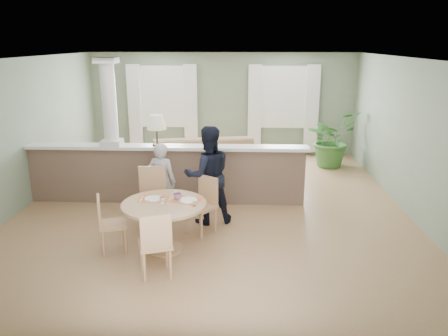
{
  "coord_description": "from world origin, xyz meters",
  "views": [
    {
      "loc": [
        0.53,
        -7.65,
        2.98
      ],
      "look_at": [
        0.24,
        -1.0,
        1.04
      ],
      "focal_mm": 35.0,
      "sensor_mm": 36.0,
      "label": 1
    }
  ],
  "objects_px": {
    "houseplant": "(331,139)",
    "child_person": "(162,182)",
    "dining_table": "(165,213)",
    "man_person": "(208,175)",
    "chair_far_man": "(204,202)",
    "sofa": "(206,161)",
    "chair_near": "(156,242)",
    "chair_side": "(108,221)",
    "chair_far_boy": "(153,195)"
  },
  "relations": [
    {
      "from": "houseplant",
      "to": "child_person",
      "type": "distance_m",
      "value": 4.98
    },
    {
      "from": "dining_table",
      "to": "man_person",
      "type": "xyz_separation_m",
      "value": [
        0.55,
        1.08,
        0.24
      ]
    },
    {
      "from": "child_person",
      "to": "houseplant",
      "type": "bearing_deg",
      "value": -121.97
    },
    {
      "from": "dining_table",
      "to": "chair_far_man",
      "type": "xyz_separation_m",
      "value": [
        0.5,
        0.68,
        -0.09
      ]
    },
    {
      "from": "houseplant",
      "to": "sofa",
      "type": "bearing_deg",
      "value": -156.47
    },
    {
      "from": "sofa",
      "to": "chair_near",
      "type": "relative_size",
      "value": 3.24
    },
    {
      "from": "houseplant",
      "to": "chair_near",
      "type": "xyz_separation_m",
      "value": [
        -3.27,
        -5.45,
        -0.17
      ]
    },
    {
      "from": "sofa",
      "to": "houseplant",
      "type": "relative_size",
      "value": 2.19
    },
    {
      "from": "chair_far_man",
      "to": "man_person",
      "type": "distance_m",
      "value": 0.52
    },
    {
      "from": "chair_far_man",
      "to": "child_person",
      "type": "height_order",
      "value": "child_person"
    },
    {
      "from": "chair_far_man",
      "to": "chair_near",
      "type": "xyz_separation_m",
      "value": [
        -0.49,
        -1.46,
        0.0
      ]
    },
    {
      "from": "chair_far_man",
      "to": "man_person",
      "type": "bearing_deg",
      "value": 120.67
    },
    {
      "from": "sofa",
      "to": "chair_far_man",
      "type": "relative_size",
      "value": 3.26
    },
    {
      "from": "sofa",
      "to": "child_person",
      "type": "bearing_deg",
      "value": -115.14
    },
    {
      "from": "dining_table",
      "to": "chair_side",
      "type": "distance_m",
      "value": 0.84
    },
    {
      "from": "chair_far_boy",
      "to": "chair_side",
      "type": "height_order",
      "value": "chair_far_boy"
    },
    {
      "from": "chair_far_man",
      "to": "chair_near",
      "type": "relative_size",
      "value": 1.0
    },
    {
      "from": "dining_table",
      "to": "child_person",
      "type": "relative_size",
      "value": 0.9
    },
    {
      "from": "chair_far_boy",
      "to": "chair_far_man",
      "type": "height_order",
      "value": "chair_far_boy"
    },
    {
      "from": "chair_side",
      "to": "child_person",
      "type": "bearing_deg",
      "value": -43.96
    },
    {
      "from": "man_person",
      "to": "chair_near",
      "type": "bearing_deg",
      "value": 58.31
    },
    {
      "from": "chair_far_man",
      "to": "chair_near",
      "type": "bearing_deg",
      "value": -71.46
    },
    {
      "from": "child_person",
      "to": "chair_far_man",
      "type": "bearing_deg",
      "value": 160.23
    },
    {
      "from": "houseplant",
      "to": "chair_far_man",
      "type": "xyz_separation_m",
      "value": [
        -2.78,
        -3.99,
        -0.18
      ]
    },
    {
      "from": "sofa",
      "to": "chair_side",
      "type": "relative_size",
      "value": 3.49
    },
    {
      "from": "dining_table",
      "to": "man_person",
      "type": "bearing_deg",
      "value": 63.12
    },
    {
      "from": "chair_side",
      "to": "chair_far_boy",
      "type": "bearing_deg",
      "value": -47.35
    },
    {
      "from": "dining_table",
      "to": "chair_far_boy",
      "type": "height_order",
      "value": "chair_far_boy"
    },
    {
      "from": "sofa",
      "to": "chair_far_boy",
      "type": "distance_m",
      "value": 2.65
    },
    {
      "from": "chair_far_man",
      "to": "chair_near",
      "type": "height_order",
      "value": "chair_near"
    },
    {
      "from": "dining_table",
      "to": "chair_near",
      "type": "xyz_separation_m",
      "value": [
        0.01,
        -0.78,
        -0.08
      ]
    },
    {
      "from": "houseplant",
      "to": "man_person",
      "type": "height_order",
      "value": "man_person"
    },
    {
      "from": "chair_far_man",
      "to": "chair_far_boy",
      "type": "bearing_deg",
      "value": -152.17
    },
    {
      "from": "houseplant",
      "to": "dining_table",
      "type": "distance_m",
      "value": 5.71
    },
    {
      "from": "child_person",
      "to": "man_person",
      "type": "height_order",
      "value": "man_person"
    },
    {
      "from": "dining_table",
      "to": "houseplant",
      "type": "bearing_deg",
      "value": 54.93
    },
    {
      "from": "sofa",
      "to": "chair_far_man",
      "type": "distance_m",
      "value": 2.71
    },
    {
      "from": "chair_near",
      "to": "dining_table",
      "type": "bearing_deg",
      "value": -107.3
    },
    {
      "from": "houseplant",
      "to": "chair_far_boy",
      "type": "xyz_separation_m",
      "value": [
        -3.63,
        -3.86,
        -0.12
      ]
    },
    {
      "from": "sofa",
      "to": "man_person",
      "type": "relative_size",
      "value": 1.79
    },
    {
      "from": "chair_near",
      "to": "man_person",
      "type": "distance_m",
      "value": 1.97
    },
    {
      "from": "houseplant",
      "to": "chair_far_man",
      "type": "relative_size",
      "value": 1.49
    },
    {
      "from": "dining_table",
      "to": "chair_far_boy",
      "type": "xyz_separation_m",
      "value": [
        -0.35,
        0.81,
        -0.03
      ]
    },
    {
      "from": "sofa",
      "to": "man_person",
      "type": "distance_m",
      "value": 2.35
    },
    {
      "from": "sofa",
      "to": "chair_far_man",
      "type": "height_order",
      "value": "chair_far_man"
    },
    {
      "from": "sofa",
      "to": "man_person",
      "type": "bearing_deg",
      "value": -95.13
    },
    {
      "from": "man_person",
      "to": "dining_table",
      "type": "bearing_deg",
      "value": 47.44
    },
    {
      "from": "chair_far_boy",
      "to": "child_person",
      "type": "bearing_deg",
      "value": 67.15
    },
    {
      "from": "sofa",
      "to": "dining_table",
      "type": "distance_m",
      "value": 3.4
    },
    {
      "from": "dining_table",
      "to": "chair_far_man",
      "type": "distance_m",
      "value": 0.85
    }
  ]
}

